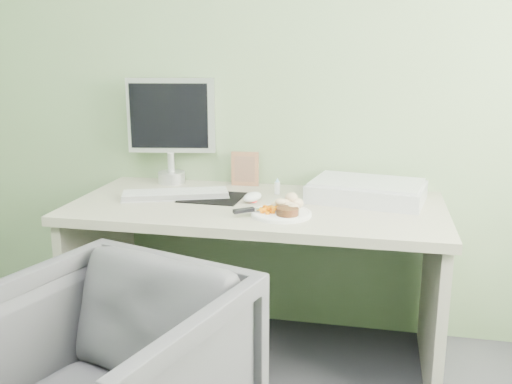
% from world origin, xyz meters
% --- Properties ---
extents(wall_back, '(3.50, 0.00, 3.50)m').
position_xyz_m(wall_back, '(0.00, 2.00, 1.35)').
color(wall_back, gray).
rests_on(wall_back, floor).
extents(desk, '(1.60, 0.75, 0.73)m').
position_xyz_m(desk, '(0.00, 1.62, 0.55)').
color(desk, '#BDB49E').
rests_on(desk, floor).
extents(plate, '(0.24, 0.24, 0.01)m').
position_xyz_m(plate, '(0.13, 1.47, 0.74)').
color(plate, white).
rests_on(plate, desk).
extents(steak, '(0.11, 0.11, 0.03)m').
position_xyz_m(steak, '(0.16, 1.44, 0.76)').
color(steak, black).
rests_on(steak, plate).
extents(potato_pile, '(0.11, 0.08, 0.06)m').
position_xyz_m(potato_pile, '(0.16, 1.52, 0.77)').
color(potato_pile, tan).
rests_on(potato_pile, plate).
extents(carrot_heap, '(0.07, 0.06, 0.04)m').
position_xyz_m(carrot_heap, '(0.08, 1.45, 0.76)').
color(carrot_heap, orange).
rests_on(carrot_heap, plate).
extents(steak_knife, '(0.19, 0.16, 0.02)m').
position_xyz_m(steak_knife, '(0.02, 1.44, 0.75)').
color(steak_knife, silver).
rests_on(steak_knife, plate).
extents(mousepad, '(0.27, 0.24, 0.00)m').
position_xyz_m(mousepad, '(-0.22, 1.68, 0.73)').
color(mousepad, black).
rests_on(mousepad, desk).
extents(keyboard, '(0.49, 0.29, 0.02)m').
position_xyz_m(keyboard, '(-0.38, 1.65, 0.75)').
color(keyboard, white).
rests_on(keyboard, desk).
extents(computer_mouse, '(0.10, 0.13, 0.04)m').
position_xyz_m(computer_mouse, '(-0.03, 1.65, 0.75)').
color(computer_mouse, white).
rests_on(computer_mouse, desk).
extents(photo_frame, '(0.13, 0.02, 0.17)m').
position_xyz_m(photo_frame, '(-0.12, 1.94, 0.81)').
color(photo_frame, '#8C5F41').
rests_on(photo_frame, desk).
extents(eyedrop_bottle, '(0.03, 0.03, 0.08)m').
position_xyz_m(eyedrop_bottle, '(0.06, 1.81, 0.76)').
color(eyedrop_bottle, white).
rests_on(eyedrop_bottle, desk).
extents(scanner, '(0.54, 0.40, 0.08)m').
position_xyz_m(scanner, '(0.46, 1.78, 0.77)').
color(scanner, silver).
rests_on(scanner, desk).
extents(monitor, '(0.43, 0.15, 0.51)m').
position_xyz_m(monitor, '(-0.50, 1.94, 1.02)').
color(monitor, silver).
rests_on(monitor, desk).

